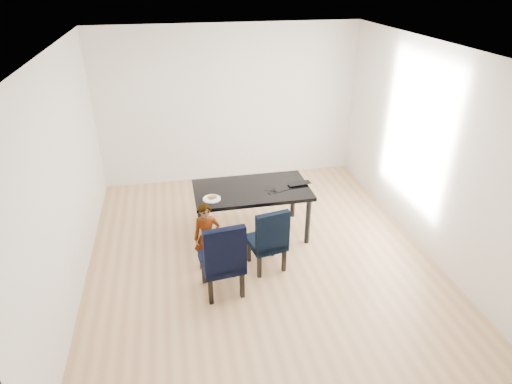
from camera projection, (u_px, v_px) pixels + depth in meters
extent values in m
cube|color=tan|center=(259.00, 254.00, 5.85)|extent=(4.50, 5.00, 0.01)
cube|color=white|center=(260.00, 48.00, 4.59)|extent=(4.50, 5.00, 0.01)
cube|color=white|center=(229.00, 106.00, 7.39)|extent=(4.50, 0.01, 2.70)
cube|color=white|center=(332.00, 303.00, 3.05)|extent=(4.50, 0.01, 2.70)
cube|color=silver|center=(64.00, 180.00, 4.82)|extent=(0.01, 5.00, 2.70)
cube|color=white|center=(427.00, 149.00, 5.62)|extent=(0.01, 5.00, 2.70)
cube|color=black|center=(252.00, 212.00, 6.11)|extent=(1.60, 0.90, 0.75)
cube|color=black|center=(221.00, 256.00, 4.98)|extent=(0.53, 0.54, 0.99)
cube|color=black|center=(266.00, 237.00, 5.41)|extent=(0.50, 0.52, 0.90)
imported|color=orange|center=(207.00, 237.00, 5.38)|extent=(0.34, 0.23, 0.92)
cylinder|color=white|center=(212.00, 199.00, 5.66)|extent=(0.30, 0.30, 0.01)
ellipsoid|color=#A3713A|center=(212.00, 197.00, 5.63)|extent=(0.15, 0.10, 0.05)
imported|color=black|center=(298.00, 182.00, 6.08)|extent=(0.35, 0.24, 0.03)
torus|color=black|center=(273.00, 192.00, 5.82)|extent=(0.17, 0.17, 0.01)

